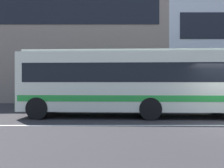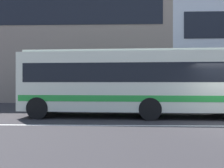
{
  "view_description": "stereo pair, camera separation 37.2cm",
  "coord_description": "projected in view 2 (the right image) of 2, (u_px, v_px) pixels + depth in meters",
  "views": [
    {
      "loc": [
        -4.93,
        -9.27,
        1.62
      ],
      "look_at": [
        -4.96,
        3.02,
        1.6
      ],
      "focal_mm": 38.53,
      "sensor_mm": 36.0,
      "label": 1
    },
    {
      "loc": [
        -4.55,
        -9.27,
        1.62
      ],
      "look_at": [
        -4.96,
        3.02,
        1.6
      ],
      "focal_mm": 38.53,
      "sensor_mm": 36.0,
      "label": 2
    }
  ],
  "objects": [
    {
      "name": "hedge_row_far",
      "position": [
        178.0,
        101.0,
        15.7
      ],
      "size": [
        20.86,
        1.1,
        1.0
      ],
      "primitive_type": "cube",
      "color": "#2F5D2D",
      "rests_on": "ground_plane"
    },
    {
      "name": "apartment_block_left",
      "position": [
        65.0,
        36.0,
        25.96
      ],
      "size": [
        20.57,
        11.82,
        13.6
      ],
      "color": "gray",
      "rests_on": "ground_plane"
    },
    {
      "name": "transit_bus",
      "position": [
        134.0,
        81.0,
        11.83
      ],
      "size": [
        10.98,
        3.1,
        3.2
      ],
      "color": "beige",
      "rests_on": "ground_plane"
    }
  ]
}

